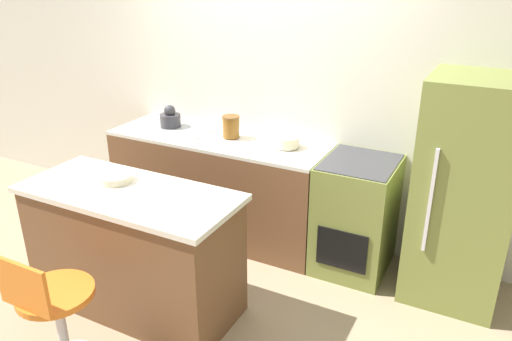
{
  "coord_description": "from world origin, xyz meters",
  "views": [
    {
      "loc": [
        1.92,
        -3.2,
        2.37
      ],
      "look_at": [
        0.4,
        -0.27,
        0.98
      ],
      "focal_mm": 35.0,
      "sensor_mm": 36.0,
      "label": 1
    }
  ],
  "objects_px": {
    "kettle": "(170,118)",
    "refrigerator": "(464,193)",
    "oven_range": "(356,216)",
    "mixing_bowl": "(287,141)",
    "stool_chair": "(55,315)"
  },
  "relations": [
    {
      "from": "kettle",
      "to": "refrigerator",
      "type": "bearing_deg",
      "value": -1.11
    },
    {
      "from": "mixing_bowl",
      "to": "stool_chair",
      "type": "bearing_deg",
      "value": -106.78
    },
    {
      "from": "stool_chair",
      "to": "kettle",
      "type": "bearing_deg",
      "value": 106.14
    },
    {
      "from": "oven_range",
      "to": "refrigerator",
      "type": "height_order",
      "value": "refrigerator"
    },
    {
      "from": "oven_range",
      "to": "kettle",
      "type": "xyz_separation_m",
      "value": [
        -1.83,
        0.05,
        0.55
      ]
    },
    {
      "from": "kettle",
      "to": "mixing_bowl",
      "type": "height_order",
      "value": "kettle"
    },
    {
      "from": "stool_chair",
      "to": "oven_range",
      "type": "bearing_deg",
      "value": 57.42
    },
    {
      "from": "refrigerator",
      "to": "stool_chair",
      "type": "distance_m",
      "value": 2.84
    },
    {
      "from": "refrigerator",
      "to": "stool_chair",
      "type": "xyz_separation_m",
      "value": [
        -2.02,
        -1.96,
        -0.42
      ]
    },
    {
      "from": "oven_range",
      "to": "kettle",
      "type": "height_order",
      "value": "kettle"
    },
    {
      "from": "kettle",
      "to": "mixing_bowl",
      "type": "bearing_deg",
      "value": 0.0
    },
    {
      "from": "refrigerator",
      "to": "oven_range",
      "type": "bearing_deg",
      "value": 179.9
    },
    {
      "from": "stool_chair",
      "to": "kettle",
      "type": "distance_m",
      "value": 2.17
    },
    {
      "from": "oven_range",
      "to": "mixing_bowl",
      "type": "distance_m",
      "value": 0.83
    },
    {
      "from": "mixing_bowl",
      "to": "kettle",
      "type": "bearing_deg",
      "value": 180.0
    }
  ]
}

